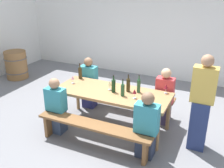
# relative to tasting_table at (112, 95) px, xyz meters

# --- Properties ---
(ground_plane) EXTENTS (24.00, 24.00, 0.00)m
(ground_plane) POSITION_rel_tasting_table_xyz_m (0.00, 0.00, -0.68)
(ground_plane) COLOR slate
(back_wall) EXTENTS (14.00, 0.20, 3.20)m
(back_wall) POSITION_rel_tasting_table_xyz_m (0.00, 3.15, 0.92)
(back_wall) COLOR white
(back_wall) RESTS_ON ground
(tasting_table) EXTENTS (2.15, 0.86, 0.75)m
(tasting_table) POSITION_rel_tasting_table_xyz_m (0.00, 0.00, 0.00)
(tasting_table) COLOR #9E7247
(tasting_table) RESTS_ON ground
(bench_near) EXTENTS (2.05, 0.30, 0.45)m
(bench_near) POSITION_rel_tasting_table_xyz_m (0.00, -0.73, -0.32)
(bench_near) COLOR brown
(bench_near) RESTS_ON ground
(bench_far) EXTENTS (2.05, 0.30, 0.45)m
(bench_far) POSITION_rel_tasting_table_xyz_m (0.00, 0.73, -0.32)
(bench_far) COLOR brown
(bench_far) RESTS_ON ground
(wine_bottle_0) EXTENTS (0.06, 0.06, 0.34)m
(wine_bottle_0) POSITION_rel_tasting_table_xyz_m (0.46, 0.17, 0.20)
(wine_bottle_0) COLOR #234C2D
(wine_bottle_0) RESTS_ON tasting_table
(wine_bottle_1) EXTENTS (0.07, 0.07, 0.33)m
(wine_bottle_1) POSITION_rel_tasting_table_xyz_m (0.27, 0.13, 0.20)
(wine_bottle_1) COLOR #332814
(wine_bottle_1) RESTS_ON tasting_table
(wine_bottle_2) EXTENTS (0.08, 0.08, 0.33)m
(wine_bottle_2) POSITION_rel_tasting_table_xyz_m (-0.88, 0.33, 0.20)
(wine_bottle_2) COLOR #332814
(wine_bottle_2) RESTS_ON tasting_table
(wine_bottle_3) EXTENTS (0.08, 0.08, 0.33)m
(wine_bottle_3) POSITION_rel_tasting_table_xyz_m (0.03, -0.01, 0.20)
(wine_bottle_3) COLOR #143319
(wine_bottle_3) RESTS_ON tasting_table
(wine_bottle_4) EXTENTS (0.07, 0.07, 0.32)m
(wine_bottle_4) POSITION_rel_tasting_table_xyz_m (0.25, -0.09, 0.19)
(wine_bottle_4) COLOR #234C2D
(wine_bottle_4) RESTS_ON tasting_table
(wine_glass_0) EXTENTS (0.07, 0.07, 0.15)m
(wine_glass_0) POSITION_rel_tasting_table_xyz_m (-0.88, 0.04, 0.19)
(wine_glass_0) COLOR silver
(wine_glass_0) RESTS_ON tasting_table
(wine_glass_1) EXTENTS (0.07, 0.07, 0.17)m
(wine_glass_1) POSITION_rel_tasting_table_xyz_m (0.48, -0.10, 0.20)
(wine_glass_1) COLOR silver
(wine_glass_1) RESTS_ON tasting_table
(wine_glass_2) EXTENTS (0.08, 0.08, 0.17)m
(wine_glass_2) POSITION_rel_tasting_table_xyz_m (0.92, 0.34, 0.20)
(wine_glass_2) COLOR silver
(wine_glass_2) RESTS_ON tasting_table
(wine_glass_3) EXTENTS (0.07, 0.07, 0.17)m
(wine_glass_3) POSITION_rel_tasting_table_xyz_m (-0.08, 0.06, 0.20)
(wine_glass_3) COLOR silver
(wine_glass_3) RESTS_ON tasting_table
(seated_guest_near_0) EXTENTS (0.36, 0.24, 1.07)m
(seated_guest_near_0) POSITION_rel_tasting_table_xyz_m (-0.86, -0.58, -0.17)
(seated_guest_near_0) COLOR #35445F
(seated_guest_near_0) RESTS_ON ground
(seated_guest_near_1) EXTENTS (0.38, 0.24, 1.13)m
(seated_guest_near_1) POSITION_rel_tasting_table_xyz_m (0.86, -0.58, -0.14)
(seated_guest_near_1) COLOR #2A334A
(seated_guest_near_1) RESTS_ON ground
(seated_guest_far_0) EXTENTS (0.36, 0.24, 1.14)m
(seated_guest_far_0) POSITION_rel_tasting_table_xyz_m (-0.83, 0.58, -0.13)
(seated_guest_far_0) COLOR navy
(seated_guest_far_0) RESTS_ON ground
(seated_guest_far_1) EXTENTS (0.34, 0.24, 1.14)m
(seated_guest_far_1) POSITION_rel_tasting_table_xyz_m (0.85, 0.58, -0.13)
(seated_guest_far_1) COLOR #453960
(seated_guest_far_1) RESTS_ON ground
(standing_host) EXTENTS (0.37, 0.24, 1.65)m
(standing_host) POSITION_rel_tasting_table_xyz_m (1.58, 0.01, 0.12)
(standing_host) COLOR navy
(standing_host) RESTS_ON ground
(wine_barrel) EXTENTS (0.64, 0.64, 0.79)m
(wine_barrel) POSITION_rel_tasting_table_xyz_m (-3.62, 1.28, -0.28)
(wine_barrel) COLOR olive
(wine_barrel) RESTS_ON ground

